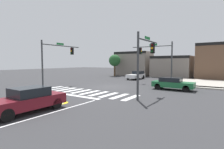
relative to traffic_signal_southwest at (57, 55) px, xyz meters
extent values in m
plane|color=#353538|center=(5.71, 3.37, -3.88)|extent=(120.00, 120.00, 0.00)
cube|color=silver|center=(0.49, -1.13, -3.88)|extent=(0.53, 2.82, 0.01)
cube|color=silver|center=(1.65, -1.13, -3.88)|extent=(0.53, 2.82, 0.01)
cube|color=silver|center=(2.81, -1.13, -3.88)|extent=(0.53, 2.82, 0.01)
cube|color=silver|center=(3.97, -1.13, -3.88)|extent=(0.53, 2.82, 0.01)
cube|color=silver|center=(5.13, -1.13, -3.88)|extent=(0.53, 2.82, 0.01)
cube|color=silver|center=(6.29, -1.13, -3.88)|extent=(0.53, 2.82, 0.01)
cube|color=silver|center=(7.45, -1.13, -3.88)|extent=(0.53, 2.82, 0.01)
cube|color=silver|center=(8.61, -1.13, -3.88)|extent=(0.53, 2.82, 0.01)
cube|color=silver|center=(9.77, -1.13, -3.88)|extent=(0.53, 2.82, 0.01)
cube|color=silver|center=(10.93, -1.13, -3.88)|extent=(0.53, 2.82, 0.01)
cube|color=white|center=(5.71, -3.13, -3.88)|extent=(6.80, 0.50, 0.01)
cube|color=white|center=(5.71, -6.13, -3.88)|extent=(0.16, 2.00, 0.01)
cylinder|color=yellow|center=(7.40, -5.71, -3.88)|extent=(1.14, 1.14, 0.01)
cylinder|color=white|center=(7.14, -5.71, -3.87)|extent=(0.18, 0.18, 0.00)
cylinder|color=white|center=(7.66, -5.71, -3.87)|extent=(0.18, 0.18, 0.00)
cube|color=white|center=(7.40, -5.71, -3.87)|extent=(0.51, 0.05, 0.00)
cube|color=#B2AA9E|center=(14.71, 8.57, -3.80)|extent=(10.00, 1.60, 0.15)
cube|color=#B2AA9E|center=(10.51, 13.37, -3.80)|extent=(1.60, 10.00, 0.15)
cube|color=#B2AA9E|center=(14.71, 13.37, -3.80)|extent=(10.00, 10.00, 0.15)
cube|color=gray|center=(-0.47, 21.93, -1.19)|extent=(7.65, 5.12, 5.37)
cube|color=black|center=(-0.47, 19.57, 1.24)|extent=(7.65, 0.50, 0.50)
cube|color=gray|center=(8.12, 22.62, -1.74)|extent=(7.47, 6.50, 4.27)
cube|color=black|center=(8.12, 19.57, 0.14)|extent=(7.47, 0.50, 0.50)
cube|color=brown|center=(17.05, 22.56, -0.70)|extent=(8.60, 6.37, 6.37)
cube|color=black|center=(17.05, 19.57, 2.24)|extent=(8.60, 0.50, 0.50)
cylinder|color=#383A3D|center=(0.00, -2.13, -1.10)|extent=(0.18, 0.18, 5.56)
cylinder|color=#383A3D|center=(0.00, 0.78, 1.23)|extent=(0.12, 5.81, 0.12)
cube|color=black|center=(0.00, 2.47, 0.65)|extent=(0.32, 0.32, 0.95)
sphere|color=#470A0A|center=(0.00, 2.30, 0.95)|extent=(0.22, 0.22, 0.22)
sphere|color=orange|center=(0.00, 2.30, 0.65)|extent=(0.22, 0.22, 0.22)
sphere|color=#0C3814|center=(0.00, 2.30, 0.36)|extent=(0.22, 0.22, 0.22)
cube|color=#197233|center=(0.00, 0.49, 1.45)|extent=(0.03, 1.10, 0.24)
cylinder|color=#383A3D|center=(11.79, -1.64, -1.17)|extent=(0.18, 0.18, 5.41)
cylinder|color=#383A3D|center=(11.79, 0.42, 1.02)|extent=(0.12, 4.12, 0.12)
cube|color=black|center=(11.79, 1.49, 0.45)|extent=(0.32, 0.32, 0.95)
sphere|color=#470A0A|center=(11.79, 1.32, 0.74)|extent=(0.22, 0.22, 0.22)
sphere|color=orange|center=(11.79, 1.32, 0.45)|extent=(0.22, 0.22, 0.22)
sphere|color=#0C3814|center=(11.79, 1.32, 0.15)|extent=(0.22, 0.22, 0.22)
cube|color=#197233|center=(11.79, 0.21, 1.24)|extent=(0.03, 1.10, 0.24)
cylinder|color=#383A3D|center=(11.47, 9.33, -1.00)|extent=(0.18, 0.18, 5.75)
cylinder|color=#383A3D|center=(8.60, 9.33, 1.35)|extent=(5.75, 0.12, 0.12)
cube|color=black|center=(6.92, 9.33, 0.78)|extent=(0.32, 0.32, 0.95)
sphere|color=#470A0A|center=(7.09, 9.33, 1.07)|extent=(0.22, 0.22, 0.22)
sphere|color=orange|center=(7.09, 9.33, 0.78)|extent=(0.22, 0.22, 0.22)
sphere|color=#0C3814|center=(7.09, 9.33, 0.48)|extent=(0.22, 0.22, 0.22)
cube|color=#197233|center=(8.89, 9.33, 1.57)|extent=(1.10, 0.03, 0.24)
cube|color=white|center=(4.15, 13.60, -3.27)|extent=(1.70, 4.42, 0.59)
cube|color=black|center=(4.15, 14.54, -2.72)|extent=(1.50, 1.98, 0.53)
cylinder|color=black|center=(4.89, 12.10, -3.53)|extent=(0.22, 0.70, 0.70)
cylinder|color=black|center=(3.41, 12.10, -3.53)|extent=(0.22, 0.70, 0.70)
cylinder|color=black|center=(4.89, 15.11, -3.53)|extent=(0.22, 0.70, 0.70)
cylinder|color=black|center=(3.41, 15.11, -3.53)|extent=(0.22, 0.70, 0.70)
cube|color=#1E6638|center=(12.76, 5.27, -3.29)|extent=(4.33, 1.72, 0.58)
cube|color=black|center=(12.49, 5.27, -2.76)|extent=(2.23, 1.51, 0.46)
cylinder|color=black|center=(14.23, 6.02, -3.54)|extent=(0.68, 0.22, 0.68)
cylinder|color=black|center=(14.23, 4.52, -3.54)|extent=(0.68, 0.22, 0.68)
cylinder|color=black|center=(11.28, 6.02, -3.54)|extent=(0.68, 0.22, 0.68)
cylinder|color=black|center=(11.28, 4.52, -3.54)|extent=(0.68, 0.22, 0.68)
cube|color=maroon|center=(7.73, -8.44, -3.24)|extent=(1.79, 4.50, 0.64)
cube|color=black|center=(7.73, -8.27, -2.64)|extent=(1.58, 2.00, 0.55)
cylinder|color=black|center=(6.94, -6.91, -3.53)|extent=(0.22, 0.70, 0.70)
cylinder|color=black|center=(8.51, -6.91, -3.53)|extent=(0.22, 0.70, 0.70)
cylinder|color=black|center=(8.51, -9.97, -3.53)|extent=(0.22, 0.70, 0.70)
cylinder|color=#4C3823|center=(-2.79, 17.37, -2.48)|extent=(0.36, 0.36, 2.80)
sphere|color=#235628|center=(-2.79, 17.37, -0.48)|extent=(2.53, 2.53, 2.53)
camera|label=1|loc=(17.70, -14.09, -0.84)|focal=27.70mm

